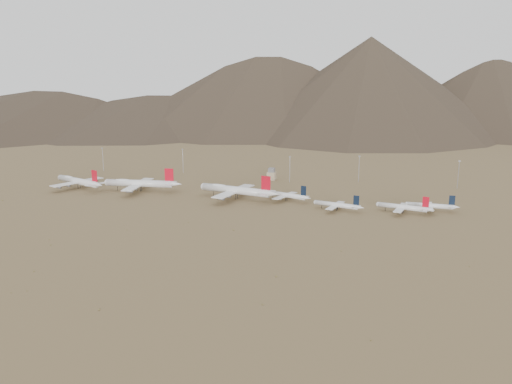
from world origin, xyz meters
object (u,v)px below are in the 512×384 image
(widebody_east, at_px, (236,190))
(narrowbody_b, at_px, (338,205))
(widebody_centre, at_px, (140,183))
(control_tower, at_px, (272,175))
(widebody_west, at_px, (78,181))
(narrowbody_a, at_px, (287,195))

(widebody_east, xyz_separation_m, narrowbody_b, (86.63, -14.29, -3.24))
(widebody_centre, bearing_deg, narrowbody_b, -13.72)
(control_tower, bearing_deg, widebody_east, -95.90)
(widebody_west, bearing_deg, widebody_east, 21.20)
(widebody_east, distance_m, narrowbody_b, 87.86)
(widebody_centre, distance_m, widebody_east, 91.23)
(widebody_west, height_order, narrowbody_b, widebody_west)
(widebody_centre, bearing_deg, widebody_west, 176.43)
(widebody_centre, relative_size, control_tower, 5.98)
(widebody_west, height_order, control_tower, widebody_west)
(widebody_west, bearing_deg, widebody_centre, 25.19)
(narrowbody_a, bearing_deg, control_tower, 131.43)
(narrowbody_a, height_order, narrowbody_b, narrowbody_a)
(widebody_centre, distance_m, control_tower, 129.70)
(widebody_west, distance_m, control_tower, 182.61)
(widebody_west, relative_size, narrowbody_a, 1.50)
(widebody_centre, height_order, narrowbody_b, widebody_centre)
(widebody_east, distance_m, narrowbody_a, 43.00)
(widebody_west, relative_size, narrowbody_b, 1.58)
(widebody_west, xyz_separation_m, widebody_centre, (60.39, 4.68, 0.59))
(widebody_centre, bearing_deg, control_tower, 31.50)
(narrowbody_b, relative_size, control_tower, 3.33)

